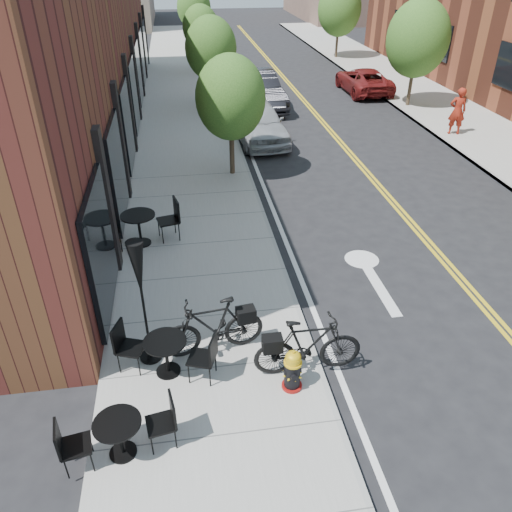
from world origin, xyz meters
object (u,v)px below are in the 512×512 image
bicycle_left (212,327)px  bicycle_right (308,346)px  fire_hydrant (293,370)px  bistro_set_b (166,352)px  bistro_set_c (139,225)px  pedestrian (457,111)px  bistro_set_a (119,433)px  parked_car_b (257,90)px  parked_car_a (258,122)px  patio_umbrella (139,278)px  parked_car_c (223,56)px  parked_car_far (363,80)px

bicycle_left → bicycle_right: bearing=57.2°
fire_hydrant → bicycle_right: bearing=38.0°
bistro_set_b → bistro_set_c: size_ratio=0.87×
pedestrian → bistro_set_a: bearing=61.6°
bicycle_right → parked_car_b: bearing=-5.6°
bistro_set_c → parked_car_a: bearing=47.8°
bistro_set_c → parked_car_a: parked_car_a is taller
parked_car_a → pedestrian: size_ratio=2.43×
fire_hydrant → patio_umbrella: (-2.44, 1.11, 1.41)m
parked_car_b → pedestrian: pedestrian is taller
patio_umbrella → fire_hydrant: bearing=-24.4°
bistro_set_c → parked_car_b: (4.93, 12.42, 0.15)m
bicycle_left → bicycle_right: (1.62, -0.77, -0.00)m
parked_car_a → parked_car_c: (0.00, 14.28, -0.12)m
bicycle_right → parked_car_far: 20.82m
bicycle_right → parked_car_c: 27.06m
patio_umbrella → parked_car_a: bearing=72.0°
bicycle_right → parked_car_a: 12.81m
bicycle_left → bistro_set_b: 0.96m
pedestrian → parked_car_b: bearing=-22.8°
bicycle_right → patio_umbrella: size_ratio=0.77×
parked_car_a → pedestrian: pedestrian is taller
bistro_set_a → pedestrian: size_ratio=0.92×
bicycle_left → patio_umbrella: 1.68m
bistro_set_b → parked_car_far: (10.17, 19.00, 0.02)m
parked_car_b → parked_car_far: parked_car_b is taller
bistro_set_b → pedestrian: 16.38m
bistro_set_a → parked_car_far: size_ratio=0.38×
parked_car_a → bistro_set_b: bearing=-111.3°
bistro_set_b → pedestrian: (11.48, 11.68, 0.44)m
fire_hydrant → bistro_set_a: size_ratio=0.49×
bicycle_left → parked_car_c: size_ratio=0.44×
patio_umbrella → parked_car_a: size_ratio=0.56×
patio_umbrella → parked_car_a: 12.67m
bistro_set_a → patio_umbrella: 2.46m
bicycle_right → pedestrian: 15.02m
bistro_set_b → parked_car_c: bearing=102.2°
fire_hydrant → bistro_set_c: 6.06m
bistro_set_b → pedestrian: bearing=65.3°
bistro_set_b → patio_umbrella: patio_umbrella is taller
fire_hydrant → bicycle_right: bicycle_right is taller
parked_car_b → patio_umbrella: bearing=-111.7°
bistro_set_c → parked_car_c: size_ratio=0.47×
bicycle_right → bistro_set_a: (-3.16, -1.27, -0.13)m
bicycle_left → bistro_set_b: (-0.85, -0.43, -0.11)m
bistro_set_c → parked_car_c: 22.42m
parked_car_c → patio_umbrella: bearing=-92.3°
bicycle_right → bistro_set_c: bicycle_right is taller
parked_car_a → parked_car_far: size_ratio=1.00×
parked_car_c → parked_car_b: bearing=-79.7°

